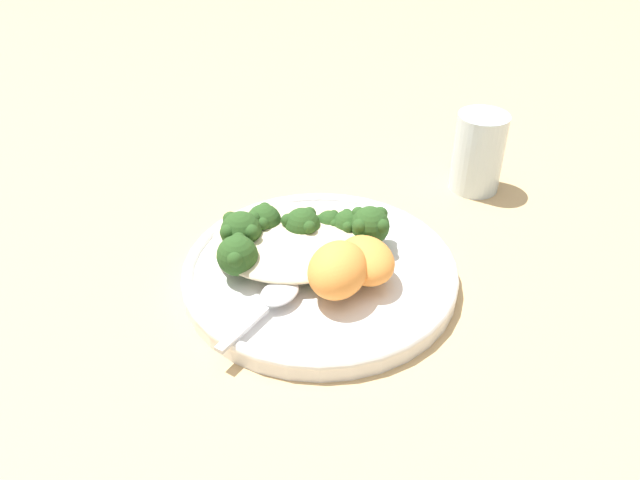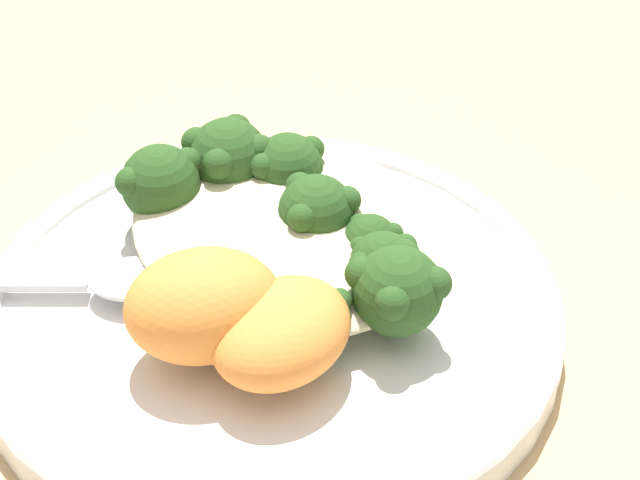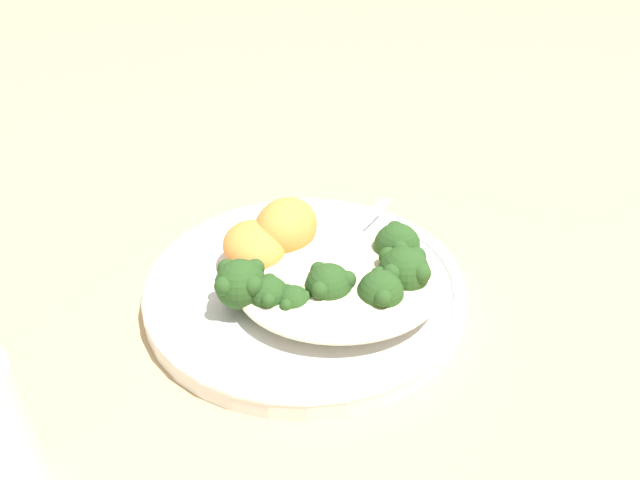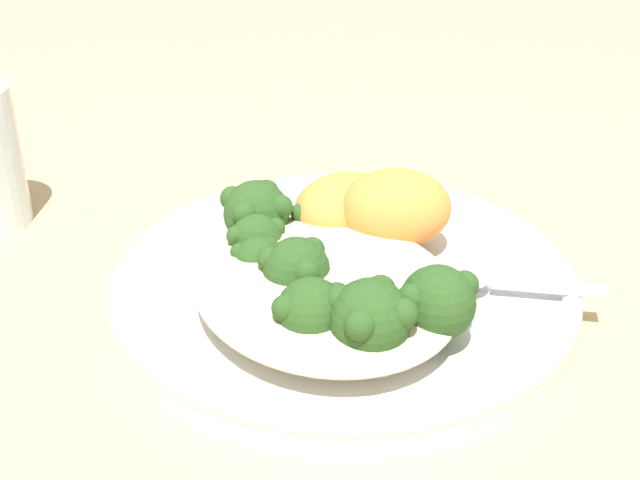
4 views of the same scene
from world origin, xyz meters
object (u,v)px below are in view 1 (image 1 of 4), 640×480
(broccoli_stalk_4, at_px, (303,232))
(broccoli_stalk_5, at_px, (268,226))
(broccoli_stalk_3, at_px, (324,234))
(broccoli_stalk_1, at_px, (360,232))
(sweet_potato_chunk_1, at_px, (364,260))
(broccoli_stalk_6, at_px, (248,235))
(water_glass, at_px, (477,153))
(broccoli_stalk_2, at_px, (339,234))
(sweet_potato_chunk_0, at_px, (336,270))
(quinoa_mound, at_px, (292,240))
(plate, at_px, (321,271))
(spoon, at_px, (272,298))
(broccoli_stalk_0, at_px, (352,254))
(broccoli_stalk_7, at_px, (250,258))

(broccoli_stalk_4, relative_size, broccoli_stalk_5, 1.07)
(broccoli_stalk_3, bearing_deg, broccoli_stalk_4, 112.67)
(broccoli_stalk_1, distance_m, sweet_potato_chunk_1, 0.05)
(broccoli_stalk_1, height_order, broccoli_stalk_4, broccoli_stalk_1)
(broccoli_stalk_6, height_order, water_glass, water_glass)
(broccoli_stalk_2, distance_m, sweet_potato_chunk_0, 0.07)
(broccoli_stalk_6, bearing_deg, broccoli_stalk_4, -144.16)
(broccoli_stalk_3, bearing_deg, sweet_potato_chunk_0, -161.11)
(quinoa_mound, relative_size, broccoli_stalk_5, 1.83)
(plate, xyz_separation_m, spoon, (-0.04, -0.06, 0.01))
(broccoli_stalk_1, height_order, sweet_potato_chunk_1, broccoli_stalk_1)
(plate, height_order, sweet_potato_chunk_1, sweet_potato_chunk_1)
(broccoli_stalk_4, bearing_deg, broccoli_stalk_1, -107.90)
(broccoli_stalk_2, distance_m, broccoli_stalk_6, 0.09)
(quinoa_mound, xyz_separation_m, spoon, (-0.02, -0.08, -0.01))
(plate, bearing_deg, spoon, -127.28)
(broccoli_stalk_3, xyz_separation_m, water_glass, (0.19, 0.15, 0.02))
(broccoli_stalk_0, relative_size, spoon, 0.75)
(broccoli_stalk_2, bearing_deg, water_glass, -19.88)
(broccoli_stalk_2, distance_m, broccoli_stalk_4, 0.04)
(broccoli_stalk_7, xyz_separation_m, spoon, (0.02, -0.04, -0.01))
(broccoli_stalk_4, relative_size, spoon, 0.96)
(broccoli_stalk_2, distance_m, broccoli_stalk_3, 0.02)
(broccoli_stalk_0, relative_size, sweet_potato_chunk_0, 1.12)
(sweet_potato_chunk_1, bearing_deg, broccoli_stalk_7, 177.23)
(spoon, distance_m, water_glass, 0.34)
(broccoli_stalk_3, height_order, broccoli_stalk_7, broccoli_stalk_7)
(broccoli_stalk_4, bearing_deg, broccoli_stalk_6, 83.19)
(broccoli_stalk_1, height_order, sweet_potato_chunk_0, sweet_potato_chunk_0)
(water_glass, bearing_deg, broccoli_stalk_6, -148.03)
(broccoli_stalk_7, bearing_deg, broccoli_stalk_0, -174.21)
(broccoli_stalk_3, distance_m, sweet_potato_chunk_1, 0.07)
(broccoli_stalk_1, bearing_deg, broccoli_stalk_6, 141.66)
(broccoli_stalk_5, relative_size, spoon, 0.90)
(quinoa_mound, distance_m, broccoli_stalk_3, 0.03)
(broccoli_stalk_0, distance_m, broccoli_stalk_6, 0.11)
(spoon, bearing_deg, water_glass, 169.20)
(broccoli_stalk_0, bearing_deg, broccoli_stalk_7, 170.21)
(broccoli_stalk_5, height_order, sweet_potato_chunk_0, sweet_potato_chunk_0)
(quinoa_mound, xyz_separation_m, broccoli_stalk_6, (-0.04, -0.01, 0.01))
(plate, relative_size, broccoli_stalk_0, 3.61)
(broccoli_stalk_5, distance_m, sweet_potato_chunk_0, 0.11)
(broccoli_stalk_6, height_order, sweet_potato_chunk_0, sweet_potato_chunk_0)
(broccoli_stalk_7, height_order, sweet_potato_chunk_0, sweet_potato_chunk_0)
(broccoli_stalk_4, distance_m, spoon, 0.09)
(broccoli_stalk_4, xyz_separation_m, sweet_potato_chunk_1, (0.06, -0.05, 0.00))
(broccoli_stalk_0, xyz_separation_m, sweet_potato_chunk_0, (-0.02, -0.04, 0.01))
(broccoli_stalk_1, xyz_separation_m, sweet_potato_chunk_0, (-0.03, -0.07, 0.01))
(spoon, bearing_deg, broccoli_stalk_7, -117.69)
(sweet_potato_chunk_0, bearing_deg, sweet_potato_chunk_1, 38.81)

